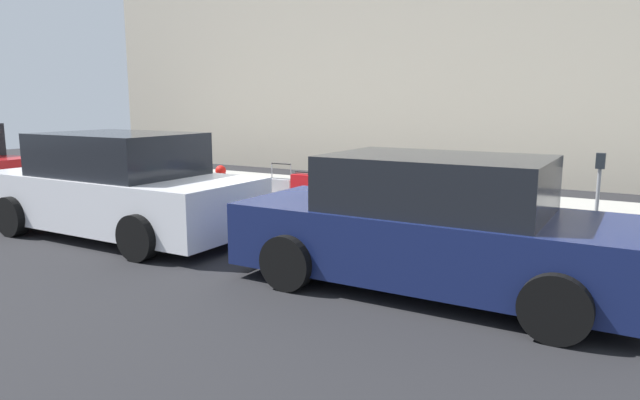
% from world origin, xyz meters
% --- Properties ---
extents(ground_plane, '(40.00, 40.00, 0.00)m').
position_xyz_m(ground_plane, '(0.00, 0.00, 0.00)').
color(ground_plane, black).
extents(sidewalk_curb, '(18.00, 5.00, 0.14)m').
position_xyz_m(sidewalk_curb, '(0.00, -2.50, 0.07)').
color(sidewalk_curb, '#9E9B93').
rests_on(sidewalk_curb, ground_plane).
extents(building_facade_sidewalk_side, '(24.00, 3.00, 8.50)m').
position_xyz_m(building_facade_sidewalk_side, '(0.00, -8.62, 4.25)').
color(building_facade_sidewalk_side, '#B2A893').
rests_on(building_facade_sidewalk_side, ground_plane).
extents(suitcase_silver_0, '(0.42, 0.20, 0.96)m').
position_xyz_m(suitcase_silver_0, '(-3.30, -0.80, 0.51)').
color(suitcase_silver_0, '#9EA0A8').
rests_on(suitcase_silver_0, sidewalk_curb).
extents(suitcase_maroon_1, '(0.38, 0.21, 0.93)m').
position_xyz_m(suitcase_maroon_1, '(-2.78, -0.78, 0.45)').
color(suitcase_maroon_1, maroon).
rests_on(suitcase_maroon_1, sidewalk_curb).
extents(suitcase_teal_2, '(0.50, 0.24, 0.80)m').
position_xyz_m(suitcase_teal_2, '(-2.21, -0.75, 0.44)').
color(suitcase_teal_2, '#0F606B').
rests_on(suitcase_teal_2, sidewalk_curb).
extents(suitcase_navy_3, '(0.43, 0.23, 0.96)m').
position_xyz_m(suitcase_navy_3, '(-1.63, -0.88, 0.52)').
color(suitcase_navy_3, navy).
rests_on(suitcase_navy_3, sidewalk_curb).
extents(suitcase_black_4, '(0.46, 0.26, 1.09)m').
position_xyz_m(suitcase_black_4, '(-1.07, -0.86, 0.53)').
color(suitcase_black_4, black).
rests_on(suitcase_black_4, sidewalk_curb).
extents(suitcase_olive_5, '(0.50, 0.26, 0.90)m').
position_xyz_m(suitcase_olive_5, '(-0.48, -0.75, 0.46)').
color(suitcase_olive_5, '#59601E').
rests_on(suitcase_olive_5, sidewalk_curb).
extents(suitcase_red_6, '(0.42, 0.27, 0.76)m').
position_xyz_m(suitcase_red_6, '(0.10, -0.73, 0.49)').
color(suitcase_red_6, red).
rests_on(suitcase_red_6, sidewalk_curb).
extents(suitcase_silver_7, '(0.49, 0.23, 0.86)m').
position_xyz_m(suitcase_silver_7, '(0.67, -0.86, 0.42)').
color(suitcase_silver_7, '#9EA0A8').
rests_on(suitcase_silver_7, sidewalk_curb).
extents(suitcase_maroon_8, '(0.38, 0.23, 0.58)m').
position_xyz_m(suitcase_maroon_8, '(1.22, -0.82, 0.40)').
color(suitcase_maroon_8, maroon).
rests_on(suitcase_maroon_8, sidewalk_curb).
extents(fire_hydrant, '(0.39, 0.21, 0.74)m').
position_xyz_m(fire_hydrant, '(2.09, -0.80, 0.53)').
color(fire_hydrant, red).
rests_on(fire_hydrant, sidewalk_curb).
extents(bollard_post, '(0.16, 0.16, 0.71)m').
position_xyz_m(bollard_post, '(2.70, -0.65, 0.50)').
color(bollard_post, brown).
rests_on(bollard_post, sidewalk_curb).
extents(parking_meter, '(0.12, 0.09, 1.27)m').
position_xyz_m(parking_meter, '(-4.64, -1.05, 0.97)').
color(parking_meter, slate).
rests_on(parking_meter, sidewalk_curb).
extents(parked_car_navy_0, '(4.59, 1.99, 1.53)m').
position_xyz_m(parked_car_navy_0, '(-3.24, 1.73, 0.72)').
color(parked_car_navy_0, '#141E4C').
rests_on(parked_car_navy_0, ground_plane).
extents(parked_car_white_1, '(4.61, 2.16, 1.63)m').
position_xyz_m(parked_car_white_1, '(1.99, 1.73, 0.76)').
color(parked_car_white_1, silver).
rests_on(parked_car_white_1, ground_plane).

